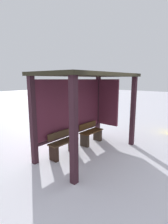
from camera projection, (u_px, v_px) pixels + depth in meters
The scene contains 4 objects.
ground_plane at pixel (89, 152), 5.54m from camera, with size 60.00×60.00×0.00m, color white.
bus_shelter at pixel (86, 94), 5.45m from camera, with size 3.32×1.76×2.49m.
bench_left_inside at pixel (63, 145), 5.23m from camera, with size 0.98×0.34×0.76m.
bench_center_inside at pixel (91, 134), 6.30m from camera, with size 0.98×0.38×0.75m.
Camera 1 is at (-4.13, -3.16, 2.32)m, focal length 27.71 mm.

